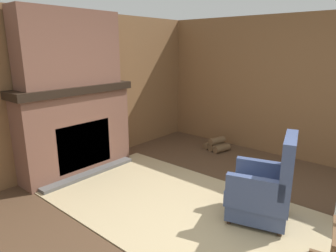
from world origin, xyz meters
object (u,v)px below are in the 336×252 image
storage_case (93,79)px  decorative_plate_on_mantel (64,78)px  firewood_stack (217,145)px  armchair (264,191)px  oil_lamp_vase (40,81)px

storage_case → decorative_plate_on_mantel: decorative_plate_on_mantel is taller
firewood_stack → decorative_plate_on_mantel: (-1.21, -2.37, 1.39)m
armchair → oil_lamp_vase: (-2.85, -1.01, 1.10)m
firewood_stack → decorative_plate_on_mantel: size_ratio=1.98×
armchair → firewood_stack: (-1.66, 1.73, -0.27)m
storage_case → oil_lamp_vase: bearing=-90.0°
firewood_stack → storage_case: size_ratio=2.35×
armchair → firewood_stack: size_ratio=2.17×
firewood_stack → oil_lamp_vase: bearing=-113.5°
firewood_stack → oil_lamp_vase: size_ratio=1.65×
firewood_stack → oil_lamp_vase: oil_lamp_vase is taller
firewood_stack → storage_case: 2.60m
storage_case → armchair: bearing=3.0°
firewood_stack → armchair: bearing=-46.2°
armchair → oil_lamp_vase: oil_lamp_vase is taller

